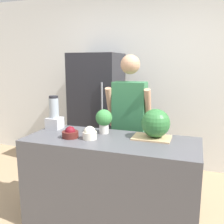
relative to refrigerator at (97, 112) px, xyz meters
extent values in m
cube|color=white|center=(0.66, 0.37, 0.45)|extent=(8.00, 0.06, 2.60)
cube|color=#4C4C51|center=(0.66, -1.29, -0.41)|extent=(1.61, 0.66, 0.88)
cube|color=#232328|center=(0.00, 0.00, 0.00)|extent=(0.68, 0.63, 1.71)
cylinder|color=gray|center=(0.20, -0.33, 0.17)|extent=(0.02, 0.02, 0.60)
cube|color=#4C608C|center=(0.68, -0.67, -0.45)|extent=(0.28, 0.18, 0.80)
cube|color=#337247|center=(0.68, -0.67, 0.23)|extent=(0.37, 0.22, 0.57)
sphere|color=tan|center=(0.68, -0.67, 0.70)|extent=(0.22, 0.22, 0.22)
cylinder|color=tan|center=(0.46, -0.71, 0.22)|extent=(0.07, 0.23, 0.48)
cylinder|color=tan|center=(0.90, -0.71, 0.22)|extent=(0.07, 0.23, 0.48)
cube|color=tan|center=(1.02, -1.15, 0.03)|extent=(0.35, 0.25, 0.01)
sphere|color=#2D6B33|center=(1.05, -1.14, 0.17)|extent=(0.27, 0.27, 0.27)
cylinder|color=#511E19|center=(0.28, -1.37, 0.06)|extent=(0.16, 0.16, 0.06)
sphere|color=maroon|center=(0.28, -1.37, 0.09)|extent=(0.10, 0.10, 0.10)
cylinder|color=beige|center=(0.48, -1.35, 0.06)|extent=(0.13, 0.13, 0.07)
sphere|color=white|center=(0.48, -1.35, 0.09)|extent=(0.11, 0.11, 0.11)
cube|color=#B7B7BC|center=(-0.03, -1.13, 0.09)|extent=(0.15, 0.15, 0.12)
cylinder|color=#99A3AD|center=(-0.03, -1.13, 0.25)|extent=(0.10, 0.10, 0.21)
cylinder|color=black|center=(-0.03, -1.13, 0.37)|extent=(0.10, 0.10, 0.02)
cylinder|color=beige|center=(0.53, -1.13, 0.07)|extent=(0.09, 0.09, 0.09)
sphere|color=#387F3D|center=(0.53, -1.13, 0.19)|extent=(0.17, 0.17, 0.17)
camera|label=1|loc=(1.39, -3.39, 0.72)|focal=40.00mm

